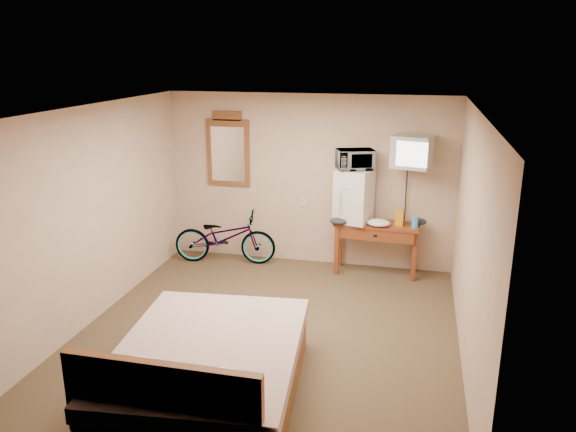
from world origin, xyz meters
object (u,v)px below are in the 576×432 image
object	(u,v)px
bed	(207,370)
blue_cup	(415,222)
wall_mirror	(228,150)
mini_fridge	(354,196)
bicycle	(225,237)
desk	(376,233)
crt_television	(412,152)
microwave	(355,159)

from	to	relation	value
bed	blue_cup	bearing A→B (deg)	61.97
blue_cup	wall_mirror	distance (m)	2.91
bed	mini_fridge	bearing A→B (deg)	75.05
mini_fridge	bicycle	bearing A→B (deg)	-177.29
desk	crt_television	xyz separation A→B (m)	(0.42, 0.02, 1.17)
mini_fridge	blue_cup	bearing A→B (deg)	-6.26
mini_fridge	wall_mirror	xyz separation A→B (m)	(-1.92, 0.23, 0.53)
microwave	blue_cup	distance (m)	1.18
blue_cup	bicycle	world-z (taller)	blue_cup
wall_mirror	microwave	bearing A→B (deg)	-6.94
wall_mirror	bed	size ratio (longest dim) A/B	0.49
blue_cup	crt_television	xyz separation A→B (m)	(-0.10, 0.08, 0.95)
desk	blue_cup	xyz separation A→B (m)	(0.52, -0.06, 0.22)
crt_television	blue_cup	bearing A→B (deg)	-37.64
microwave	blue_cup	world-z (taller)	microwave
microwave	bicycle	size ratio (longest dim) A/B	0.33
wall_mirror	bed	distance (m)	4.02
blue_cup	crt_television	distance (m)	0.96
blue_cup	crt_television	bearing A→B (deg)	142.36
microwave	wall_mirror	distance (m)	1.93
desk	blue_cup	world-z (taller)	blue_cup
desk	wall_mirror	world-z (taller)	wall_mirror
mini_fridge	bed	world-z (taller)	mini_fridge
blue_cup	bed	xyz separation A→B (m)	(-1.76, -3.32, -0.54)
crt_television	bed	world-z (taller)	crt_television
desk	bed	bearing A→B (deg)	-110.27
desk	microwave	size ratio (longest dim) A/B	2.41
microwave	bicycle	distance (m)	2.27
blue_cup	bicycle	bearing A→B (deg)	179.92
crt_television	mini_fridge	bearing A→B (deg)	178.64
desk	microwave	bearing A→B (deg)	174.12
bicycle	bed	distance (m)	3.46
blue_cup	microwave	bearing A→B (deg)	173.73
wall_mirror	bed	bearing A→B (deg)	-74.57
mini_fridge	bicycle	distance (m)	2.03
desk	crt_television	bearing A→B (deg)	2.24
mini_fridge	microwave	world-z (taller)	microwave
bicycle	mini_fridge	bearing A→B (deg)	-94.91
mini_fridge	bed	xyz separation A→B (m)	(-0.91, -3.41, -0.83)
microwave	bed	xyz separation A→B (m)	(-0.91, -3.41, -1.35)
crt_television	bicycle	bearing A→B (deg)	-178.45
mini_fridge	blue_cup	size ratio (longest dim) A/B	4.78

